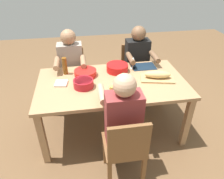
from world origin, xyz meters
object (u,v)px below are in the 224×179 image
at_px(serving_bowl_fruit, 85,72).
at_px(cup_far_center, 112,90).
at_px(chair_far_center, 126,148).
at_px(dining_table, 112,87).
at_px(chair_near_left, 134,68).
at_px(serving_bowl_greens, 117,67).
at_px(napkin_stack, 61,83).
at_px(diner_near_left, 138,60).
at_px(beer_bottle, 65,66).
at_px(chair_near_right, 73,72).
at_px(cutting_board, 157,78).
at_px(wine_glass, 133,60).
at_px(diner_near_right, 71,65).
at_px(bread_loaf, 158,74).
at_px(serving_bowl_pasta, 83,83).
at_px(diner_far_center, 122,118).
at_px(wine_bottle, 123,89).

xyz_separation_m(serving_bowl_fruit, cup_far_center, (-0.27, 0.48, 0.01)).
bearing_deg(chair_far_center, serving_bowl_fruit, -73.36).
xyz_separation_m(dining_table, chair_near_left, (-0.49, -0.81, -0.18)).
height_order(chair_near_left, cup_far_center, chair_near_left).
xyz_separation_m(serving_bowl_greens, napkin_stack, (0.71, 0.22, -0.04)).
bearing_deg(dining_table, serving_bowl_greens, -113.23).
relative_size(diner_near_left, beer_bottle, 5.45).
height_order(serving_bowl_greens, cup_far_center, cup_far_center).
distance_m(chair_near_right, cup_far_center, 1.21).
xyz_separation_m(chair_near_left, cutting_board, (-0.07, 0.84, 0.27)).
distance_m(serving_bowl_greens, cutting_board, 0.53).
height_order(cutting_board, wine_glass, wine_glass).
height_order(diner_near_right, beer_bottle, diner_near_right).
bearing_deg(bread_loaf, dining_table, -2.77).
height_order(diner_near_right, wine_glass, diner_near_right).
bearing_deg(serving_bowl_pasta, cutting_board, -177.81).
bearing_deg(serving_bowl_greens, cutting_board, 147.01).
xyz_separation_m(dining_table, serving_bowl_pasta, (0.34, 0.06, 0.13)).
xyz_separation_m(dining_table, diner_near_right, (0.49, -0.63, 0.04)).
xyz_separation_m(diner_far_center, wine_glass, (-0.33, -0.93, 0.16)).
bearing_deg(napkin_stack, chair_near_right, -98.19).
height_order(diner_near_left, cutting_board, diner_near_left).
bearing_deg(serving_bowl_pasta, bread_loaf, -177.81).
height_order(chair_near_left, beer_bottle, beer_bottle).
xyz_separation_m(diner_far_center, bread_loaf, (-0.56, -0.60, 0.11)).
relative_size(serving_bowl_greens, bread_loaf, 0.88).
bearing_deg(wine_bottle, napkin_stack, -29.61).
bearing_deg(diner_near_right, dining_table, 127.98).
distance_m(serving_bowl_greens, napkin_stack, 0.75).
bearing_deg(serving_bowl_greens, chair_near_left, -124.49).
xyz_separation_m(chair_near_left, cup_far_center, (0.53, 1.08, 0.31)).
distance_m(dining_table, bread_loaf, 0.58).
bearing_deg(serving_bowl_fruit, cutting_board, 164.60).
bearing_deg(beer_bottle, serving_bowl_pasta, 120.44).
xyz_separation_m(diner_near_left, chair_near_right, (0.98, -0.18, -0.21)).
xyz_separation_m(wine_bottle, napkin_stack, (0.66, -0.38, -0.10)).
xyz_separation_m(dining_table, chair_far_center, (0.00, 0.81, -0.18)).
height_order(diner_near_right, napkin_stack, diner_near_right).
relative_size(diner_far_center, wine_bottle, 4.14).
relative_size(chair_far_center, serving_bowl_pasta, 3.68).
height_order(diner_near_left, serving_bowl_fruit, diner_near_left).
distance_m(chair_far_center, cutting_board, 1.00).
distance_m(dining_table, napkin_stack, 0.61).
xyz_separation_m(dining_table, wine_bottle, (-0.06, 0.34, 0.19)).
height_order(wine_bottle, wine_glass, wine_bottle).
bearing_deg(diner_near_right, chair_near_right, -90.00).
bearing_deg(napkin_stack, wine_bottle, 150.39).
distance_m(beer_bottle, cup_far_center, 0.77).
distance_m(chair_near_left, serving_bowl_greens, 0.74).
xyz_separation_m(serving_bowl_greens, cutting_board, (-0.44, 0.29, -0.04)).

